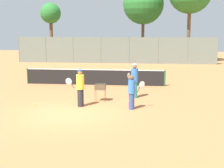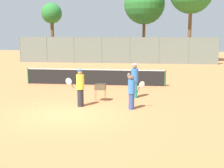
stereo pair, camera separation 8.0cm
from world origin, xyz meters
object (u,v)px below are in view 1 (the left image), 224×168
player_yellow_shirt (132,92)px  parked_car (124,55)px  tennis_net (94,77)px  ball_cart (100,88)px  player_white_outfit (80,87)px  player_red_cap (134,80)px

player_yellow_shirt → parked_car: size_ratio=0.38×
tennis_net → parked_car: (0.75, 16.92, 0.10)m
ball_cart → tennis_net: bearing=103.0°
ball_cart → parked_car: parked_car is taller
ball_cart → player_yellow_shirt: bearing=-41.3°
tennis_net → player_yellow_shirt: player_yellow_shirt is taller
player_white_outfit → parked_car: 22.86m
player_yellow_shirt → player_white_outfit: bearing=148.0°
parked_car → tennis_net: bearing=-92.5°
ball_cart → parked_car: size_ratio=0.22×
tennis_net → player_white_outfit: bearing=-87.1°
player_white_outfit → player_red_cap: 3.37m
parked_car → player_red_cap: bearing=-84.2°
tennis_net → parked_car: parked_car is taller
player_red_cap → ball_cart: size_ratio=2.06×
player_white_outfit → ball_cart: size_ratio=1.99×
tennis_net → player_red_cap: player_red_cap is taller
tennis_net → ball_cart: 4.81m
tennis_net → player_red_cap: (2.83, -3.71, 0.41)m
player_yellow_shirt → parked_car: bearing=69.2°
tennis_net → player_red_cap: bearing=-52.7°
tennis_net → player_yellow_shirt: size_ratio=5.87×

